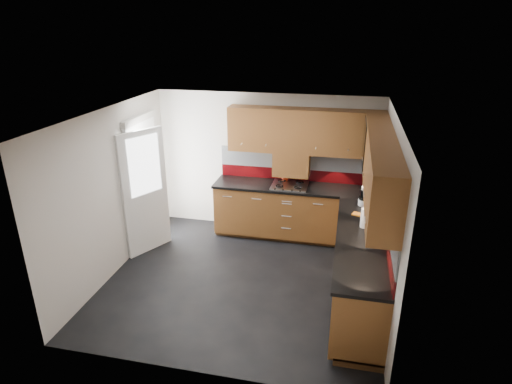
% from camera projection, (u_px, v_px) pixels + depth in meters
% --- Properties ---
extents(room, '(4.00, 3.80, 2.64)m').
position_uv_depth(room, '(241.00, 183.00, 5.62)').
color(room, black).
extents(base_cabinets, '(2.70, 3.20, 0.95)m').
position_uv_depth(base_cabinets, '(322.00, 238.00, 6.45)').
color(base_cabinets, '#572C13').
rests_on(base_cabinets, room).
extents(countertop, '(2.72, 3.22, 0.04)m').
position_uv_depth(countertop, '(323.00, 209.00, 6.27)').
color(countertop, black).
rests_on(countertop, base_cabinets).
extents(backsplash, '(2.70, 3.20, 0.54)m').
position_uv_depth(backsplash, '(340.00, 186.00, 6.32)').
color(backsplash, maroon).
rests_on(backsplash, countertop).
extents(upper_cabinets, '(2.50, 3.20, 0.72)m').
position_uv_depth(upper_cabinets, '(340.00, 148.00, 5.96)').
color(upper_cabinets, '#572C13').
rests_on(upper_cabinets, room).
extents(extractor_hood, '(0.60, 0.33, 0.40)m').
position_uv_depth(extractor_hood, '(292.00, 164.00, 7.10)').
color(extractor_hood, '#572C13').
rests_on(extractor_hood, room).
extents(glass_cabinet, '(0.32, 0.80, 0.66)m').
position_uv_depth(glass_cabinet, '(375.00, 142.00, 6.11)').
color(glass_cabinet, black).
rests_on(glass_cabinet, room).
extents(back_door, '(0.42, 1.19, 2.04)m').
position_uv_depth(back_door, '(145.00, 186.00, 6.83)').
color(back_door, white).
rests_on(back_door, room).
extents(gas_hob, '(0.59, 0.52, 0.05)m').
position_uv_depth(gas_hob, '(290.00, 185.00, 7.07)').
color(gas_hob, silver).
rests_on(gas_hob, countertop).
extents(utensil_pot, '(0.11, 0.11, 0.40)m').
position_uv_depth(utensil_pot, '(285.00, 176.00, 7.27)').
color(utensil_pot, red).
rests_on(utensil_pot, countertop).
extents(toaster, '(0.27, 0.17, 0.19)m').
position_uv_depth(toaster, '(371.00, 184.00, 6.91)').
color(toaster, silver).
rests_on(toaster, countertop).
extents(food_processor, '(0.17, 0.17, 0.29)m').
position_uv_depth(food_processor, '(365.00, 197.00, 6.29)').
color(food_processor, white).
rests_on(food_processor, countertop).
extents(paper_towel, '(0.16, 0.16, 0.27)m').
position_uv_depth(paper_towel, '(365.00, 218.00, 5.62)').
color(paper_towel, white).
rests_on(paper_towel, countertop).
extents(orange_cloth, '(0.17, 0.16, 0.01)m').
position_uv_depth(orange_cloth, '(357.00, 214.00, 6.03)').
color(orange_cloth, orange).
rests_on(orange_cloth, countertop).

